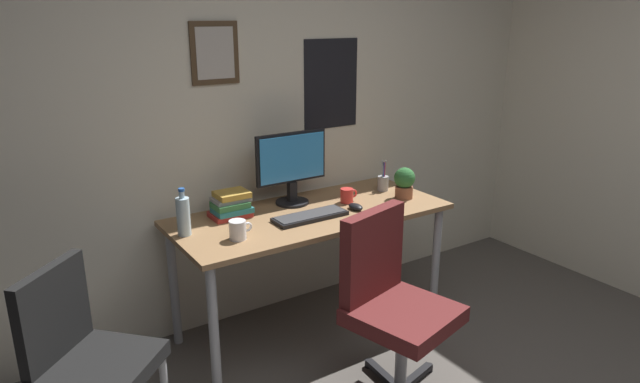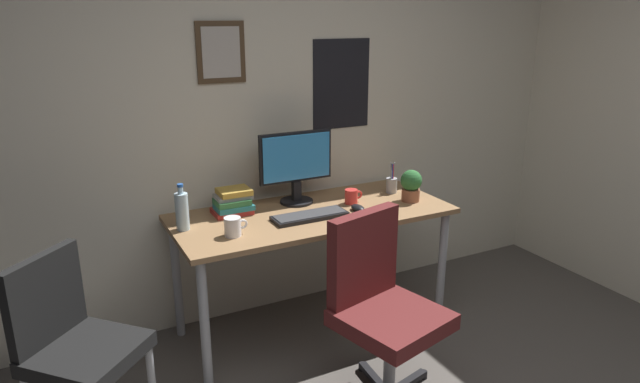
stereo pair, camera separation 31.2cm
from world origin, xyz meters
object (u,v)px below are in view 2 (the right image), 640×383
Objects in this scene: coffee_mug_near at (233,227)px; water_bottle at (182,211)px; keyboard at (310,216)px; coffee_mug_far at (352,196)px; monitor at (296,164)px; potted_plant at (411,184)px; computer_mouse at (358,208)px; side_chair at (73,338)px; office_chair at (380,301)px; pen_cup at (392,184)px; book_stack_left at (233,202)px.

water_bottle is at bearing 135.32° from coffee_mug_near.
keyboard is 1.70× the size of water_bottle.
keyboard is at bearing -161.28° from coffee_mug_far.
monitor is at bearing 10.43° from water_bottle.
potted_plant is (0.34, -0.12, 0.06)m from coffee_mug_far.
side_chair is at bearing -171.38° from computer_mouse.
coffee_mug_far is (0.81, 0.17, -0.01)m from coffee_mug_near.
potted_plant reaches higher than side_chair.
office_chair is 4.75× the size of pen_cup.
coffee_mug_near is at bearing -108.80° from book_stack_left.
coffee_mug_far is at bearing -1.95° from water_bottle.
book_stack_left is at bearing 20.18° from water_bottle.
keyboard is 0.47m from coffee_mug_near.
office_chair is 1.04m from book_stack_left.
potted_plant reaches higher than office_chair.
water_bottle is 2.02× the size of coffee_mug_near.
potted_plant is (0.38, 0.01, 0.09)m from computer_mouse.
potted_plant is at bearing -14.84° from book_stack_left.
book_stack_left is (0.92, 0.53, 0.33)m from side_chair.
pen_cup is (1.96, 0.44, 0.31)m from side_chair.
keyboard is at bearing -99.67° from monitor.
potted_plant is at bearing 1.82° from computer_mouse.
water_bottle is 1.29× the size of potted_plant.
office_chair is 2.21× the size of keyboard.
coffee_mug_far is at bearing 160.14° from potted_plant.
potted_plant is at bearing 2.34° from coffee_mug_near.
side_chair is 2.03m from pen_cup.
pen_cup reaches higher than book_stack_left.
computer_mouse is at bearing -23.59° from book_stack_left.
monitor is 0.37m from keyboard.
monitor is 0.45m from computer_mouse.
coffee_mug_far is at bearing -168.44° from pen_cup.
keyboard is at bearing 11.53° from side_chair.
monitor is 2.30× the size of pen_cup.
side_chair is at bearing -165.87° from coffee_mug_near.
potted_plant is 0.98× the size of pen_cup.
side_chair is at bearing 164.60° from office_chair.
coffee_mug_near is (-0.47, -0.06, 0.04)m from keyboard.
computer_mouse is 0.95× the size of coffee_mug_far.
water_bottle reaches higher than coffee_mug_near.
book_stack_left is at bearing 71.20° from coffee_mug_near.
keyboard is 2.15× the size of pen_cup.
coffee_mug_near is 0.82m from coffee_mug_far.
coffee_mug_near reaches higher than keyboard.
coffee_mug_near is at bearing 132.76° from office_chair.
coffee_mug_far is (0.29, -0.17, -0.20)m from monitor.
book_stack_left reaches higher than coffee_mug_far.
coffee_mug_near is at bearing -177.41° from computer_mouse.
office_chair is 7.61× the size of coffee_mug_near.
keyboard is 0.45m from book_stack_left.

